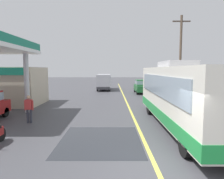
{
  "coord_description": "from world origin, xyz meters",
  "views": [
    {
      "loc": [
        -1.44,
        -6.18,
        3.18
      ],
      "look_at": [
        -1.5,
        10.0,
        1.6
      ],
      "focal_mm": 32.53,
      "sensor_mm": 36.0,
      "label": 1
    }
  ],
  "objects": [
    {
      "name": "utility_pole_roadside",
      "position": [
        5.58,
        14.85,
        4.51
      ],
      "size": [
        1.8,
        0.24,
        8.65
      ],
      "color": "brown",
      "rests_on": "ground"
    },
    {
      "name": "wet_puddle_patch",
      "position": [
        -1.97,
        2.72,
        0.0
      ],
      "size": [
        3.61,
        4.19,
        0.01
      ],
      "primitive_type": "cube",
      "color": "#26282D",
      "rests_on": "ground"
    },
    {
      "name": "lane_divider_stripe",
      "position": [
        0.0,
        15.0,
        0.0
      ],
      "size": [
        0.16,
        50.0,
        0.01
      ],
      "primitive_type": "cube",
      "color": "#D8CC4C",
      "rests_on": "ground"
    },
    {
      "name": "ground",
      "position": [
        0.0,
        20.0,
        0.0
      ],
      "size": [
        120.0,
        120.0,
        0.0
      ],
      "primitive_type": "plane",
      "color": "#424247"
    },
    {
      "name": "minibus_opposing_lane",
      "position": [
        -2.7,
        25.76,
        1.47
      ],
      "size": [
        2.04,
        6.13,
        2.44
      ],
      "color": "#A5A5AD",
      "rests_on": "ground"
    },
    {
      "name": "pedestrian_by_shop",
      "position": [
        -6.4,
        5.75,
        0.93
      ],
      "size": [
        0.55,
        0.22,
        1.66
      ],
      "color": "#33333F",
      "rests_on": "ground"
    },
    {
      "name": "coach_bus_main",
      "position": [
        2.36,
        4.86,
        1.72
      ],
      "size": [
        2.6,
        11.04,
        3.69
      ],
      "color": "silver",
      "rests_on": "ground"
    },
    {
      "name": "car_trailing_behind_bus",
      "position": [
        2.57,
        21.24,
        1.01
      ],
      "size": [
        1.7,
        4.2,
        1.82
      ],
      "color": "#1E602D",
      "rests_on": "ground"
    }
  ]
}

